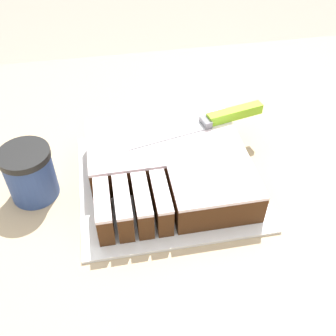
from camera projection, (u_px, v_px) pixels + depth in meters
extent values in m
cube|color=tan|center=(187.00, 286.00, 1.16)|extent=(1.40, 1.10, 0.94)
cube|color=white|center=(168.00, 181.00, 0.81)|extent=(0.36, 0.33, 0.01)
cube|color=#472814|center=(163.00, 151.00, 0.83)|extent=(0.31, 0.17, 0.06)
cube|color=white|center=(163.00, 138.00, 0.80)|extent=(0.31, 0.17, 0.01)
cube|color=#472814|center=(215.00, 195.00, 0.74)|extent=(0.16, 0.11, 0.06)
cube|color=white|center=(216.00, 182.00, 0.71)|extent=(0.16, 0.11, 0.01)
cube|color=#472814|center=(104.00, 212.00, 0.71)|extent=(0.03, 0.11, 0.06)
cube|color=white|center=(102.00, 199.00, 0.68)|extent=(0.03, 0.11, 0.01)
cube|color=#472814|center=(123.00, 209.00, 0.71)|extent=(0.03, 0.11, 0.06)
cube|color=white|center=(122.00, 197.00, 0.69)|extent=(0.03, 0.11, 0.01)
cube|color=#472814|center=(143.00, 207.00, 0.72)|extent=(0.03, 0.11, 0.06)
cube|color=white|center=(142.00, 194.00, 0.69)|extent=(0.03, 0.11, 0.01)
cube|color=#472814|center=(161.00, 204.00, 0.72)|extent=(0.03, 0.11, 0.06)
cube|color=white|center=(161.00, 191.00, 0.70)|extent=(0.03, 0.11, 0.01)
cube|color=silver|center=(169.00, 134.00, 0.81)|extent=(0.18, 0.07, 0.00)
cube|color=slate|center=(206.00, 122.00, 0.83)|extent=(0.02, 0.03, 0.02)
cube|color=#8CCC26|center=(235.00, 113.00, 0.84)|extent=(0.13, 0.05, 0.02)
cylinder|color=#334C8C|center=(31.00, 175.00, 0.76)|extent=(0.09, 0.09, 0.10)
cylinder|color=black|center=(24.00, 154.00, 0.72)|extent=(0.10, 0.10, 0.01)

